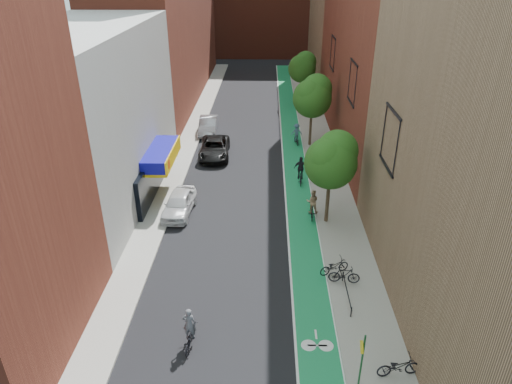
# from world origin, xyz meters

# --- Properties ---
(ground) EXTENTS (160.00, 160.00, 0.00)m
(ground) POSITION_xyz_m (0.00, 0.00, 0.00)
(ground) COLOR black
(ground) RESTS_ON ground
(bike_lane) EXTENTS (2.00, 68.00, 0.01)m
(bike_lane) POSITION_xyz_m (4.00, 26.00, 0.01)
(bike_lane) COLOR #167E47
(bike_lane) RESTS_ON ground
(sidewalk_left) EXTENTS (2.00, 68.00, 0.15)m
(sidewalk_left) POSITION_xyz_m (-6.00, 26.00, 0.07)
(sidewalk_left) COLOR gray
(sidewalk_left) RESTS_ON ground
(sidewalk_right) EXTENTS (3.00, 68.00, 0.15)m
(sidewalk_right) POSITION_xyz_m (6.50, 26.00, 0.07)
(sidewalk_right) COLOR gray
(sidewalk_right) RESTS_ON ground
(building_left_white) EXTENTS (8.00, 20.00, 12.00)m
(building_left_white) POSITION_xyz_m (-11.00, 14.00, 6.00)
(building_left_white) COLOR silver
(building_left_white) RESTS_ON ground
(building_left_far_red) EXTENTS (8.00, 36.00, 22.00)m
(building_left_far_red) POSITION_xyz_m (-11.00, 42.00, 11.00)
(building_left_far_red) COLOR maroon
(building_left_far_red) RESTS_ON ground
(building_right_mid_red) EXTENTS (8.00, 28.00, 22.00)m
(building_right_mid_red) POSITION_xyz_m (12.00, 26.00, 11.00)
(building_right_mid_red) COLOR maroon
(building_right_mid_red) RESTS_ON ground
(building_right_far_tan) EXTENTS (8.00, 20.00, 18.00)m
(building_right_far_tan) POSITION_xyz_m (12.00, 50.00, 9.00)
(building_right_far_tan) COLOR #8C6B4C
(building_right_far_tan) RESTS_ON ground
(tree_near) EXTENTS (3.40, 3.36, 6.42)m
(tree_near) POSITION_xyz_m (5.65, 10.02, 4.66)
(tree_near) COLOR #332619
(tree_near) RESTS_ON ground
(tree_mid) EXTENTS (3.55, 3.53, 6.74)m
(tree_mid) POSITION_xyz_m (5.65, 24.02, 4.89)
(tree_mid) COLOR #332619
(tree_mid) RESTS_ON ground
(tree_far) EXTENTS (3.30, 3.25, 6.21)m
(tree_far) POSITION_xyz_m (5.65, 38.02, 4.50)
(tree_far) COLOR #332619
(tree_far) RESTS_ON ground
(sign_pole) EXTENTS (0.13, 0.71, 3.00)m
(sign_pole) POSITION_xyz_m (5.38, -3.50, 1.84)
(sign_pole) COLOR #194C26
(sign_pole) RESTS_ON sidewalk_right
(parked_car_white) EXTENTS (2.09, 4.59, 1.53)m
(parked_car_white) POSITION_xyz_m (-4.46, 11.05, 0.76)
(parked_car_white) COLOR silver
(parked_car_white) RESTS_ON ground
(parked_car_black) EXTENTS (2.81, 5.68, 1.55)m
(parked_car_black) POSITION_xyz_m (-3.10, 21.33, 0.77)
(parked_car_black) COLOR black
(parked_car_black) RESTS_ON ground
(parked_car_silver) EXTENTS (1.85, 4.92, 1.60)m
(parked_car_silver) POSITION_xyz_m (-4.40, 27.44, 0.80)
(parked_car_silver) COLOR #94979D
(parked_car_silver) RESTS_ON ground
(cyclist_lead) EXTENTS (0.77, 1.86, 2.02)m
(cyclist_lead) POSITION_xyz_m (-1.84, -1.05, 0.67)
(cyclist_lead) COLOR black
(cyclist_lead) RESTS_ON ground
(cyclist_lane_near) EXTENTS (0.86, 1.74, 2.04)m
(cyclist_lane_near) POSITION_xyz_m (4.70, 10.72, 0.86)
(cyclist_lane_near) COLOR black
(cyclist_lane_near) RESTS_ON ground
(cyclist_lane_mid) EXTENTS (1.10, 1.66, 2.21)m
(cyclist_lane_mid) POSITION_xyz_m (4.24, 16.03, 0.88)
(cyclist_lane_mid) COLOR black
(cyclist_lane_mid) RESTS_ON ground
(cyclist_lane_far) EXTENTS (1.16, 1.60, 2.00)m
(cyclist_lane_far) POSITION_xyz_m (4.37, 24.56, 0.91)
(cyclist_lane_far) COLOR black
(cyclist_lane_far) RESTS_ON ground
(parked_bike_near) EXTENTS (1.95, 0.94, 0.98)m
(parked_bike_near) POSITION_xyz_m (7.20, -2.68, 0.64)
(parked_bike_near) COLOR black
(parked_bike_near) RESTS_ON sidewalk_right
(parked_bike_mid) EXTENTS (1.74, 0.63, 1.02)m
(parked_bike_mid) POSITION_xyz_m (5.83, 3.45, 0.66)
(parked_bike_mid) COLOR black
(parked_bike_mid) RESTS_ON sidewalk_right
(parked_bike_far) EXTENTS (1.88, 1.29, 0.94)m
(parked_bike_far) POSITION_xyz_m (5.40, 4.28, 0.62)
(parked_bike_far) COLOR black
(parked_bike_far) RESTS_ON sidewalk_right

